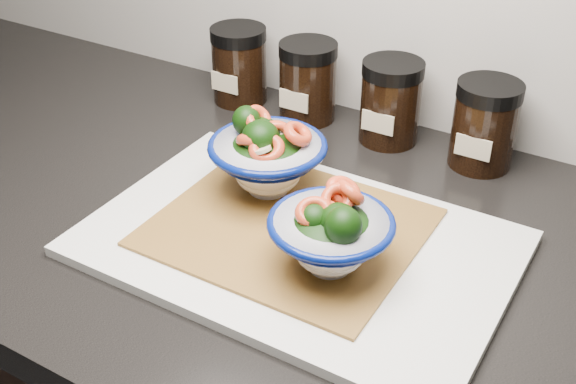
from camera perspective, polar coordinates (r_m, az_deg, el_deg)
The scene contains 9 objects.
countertop at distance 0.83m, azimuth 1.40°, elevation -4.06°, with size 3.50×0.60×0.04m, color black.
cutting_board at distance 0.78m, azimuth 0.75°, elevation -4.09°, with size 0.45×0.30×0.01m, color silver.
bamboo_mat at distance 0.79m, azimuth 0.00°, elevation -2.78°, with size 0.28×0.24×0.00m, color #A47231.
bowl_left at distance 0.83m, azimuth -1.67°, elevation 2.84°, with size 0.14×0.14×0.10m.
bowl_right at distance 0.71m, azimuth 3.45°, elevation -3.33°, with size 0.13×0.13×0.10m.
spice_jar_a at distance 1.08m, azimuth -3.88°, elevation 10.00°, with size 0.08×0.08×0.11m.
spice_jar_b at distance 1.03m, azimuth 1.56°, elevation 8.73°, with size 0.08×0.08×0.11m.
spice_jar_c at distance 0.98m, azimuth 8.11°, elevation 7.08°, with size 0.08×0.08×0.11m.
spice_jar_d at distance 0.94m, azimuth 15.27°, elevation 5.15°, with size 0.08×0.08×0.11m.
Camera 1 is at (0.32, 0.87, 1.38)m, focal length 45.00 mm.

